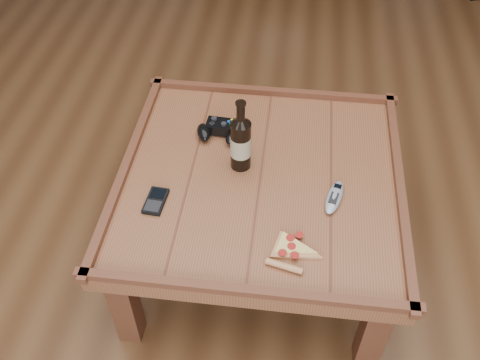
# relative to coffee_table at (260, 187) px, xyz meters

# --- Properties ---
(ground) EXTENTS (6.00, 6.00, 0.00)m
(ground) POSITION_rel_coffee_table_xyz_m (0.00, 0.00, -0.39)
(ground) COLOR #452713
(ground) RESTS_ON ground
(coffee_table) EXTENTS (1.03, 1.03, 0.48)m
(coffee_table) POSITION_rel_coffee_table_xyz_m (0.00, 0.00, 0.00)
(coffee_table) COLOR brown
(coffee_table) RESTS_ON ground
(beer_bottle) EXTENTS (0.07, 0.07, 0.29)m
(beer_bottle) POSITION_rel_coffee_table_xyz_m (-0.08, 0.05, 0.17)
(beer_bottle) COLOR black
(beer_bottle) RESTS_ON coffee_table
(game_controller) EXTENTS (0.20, 0.14, 0.05)m
(game_controller) POSITION_rel_coffee_table_xyz_m (-0.18, 0.20, 0.08)
(game_controller) COLOR black
(game_controller) RESTS_ON coffee_table
(pizza_slice) EXTENTS (0.17, 0.23, 0.02)m
(pizza_slice) POSITION_rel_coffee_table_xyz_m (0.12, -0.32, 0.07)
(pizza_slice) COLOR tan
(pizza_slice) RESTS_ON coffee_table
(smartphone) EXTENTS (0.07, 0.12, 0.02)m
(smartphone) POSITION_rel_coffee_table_xyz_m (-0.34, -0.17, 0.07)
(smartphone) COLOR black
(smartphone) RESTS_ON coffee_table
(remote_control) EXTENTS (0.09, 0.17, 0.02)m
(remote_control) POSITION_rel_coffee_table_xyz_m (0.26, -0.08, 0.07)
(remote_control) COLOR gray
(remote_control) RESTS_ON coffee_table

